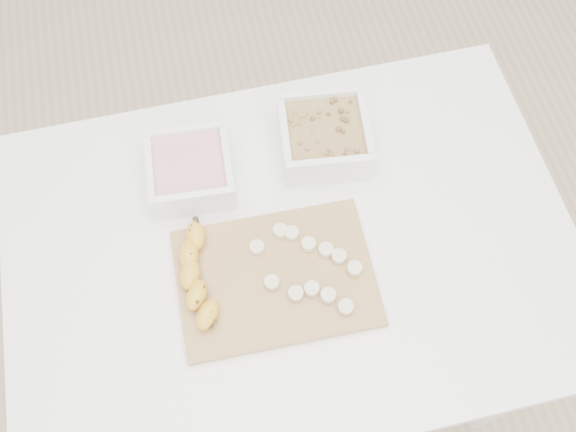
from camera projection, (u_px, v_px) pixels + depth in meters
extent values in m
plane|color=#C6AD89|center=(290.00, 352.00, 1.80)|extent=(3.50, 3.50, 0.00)
cube|color=white|center=(292.00, 250.00, 1.14)|extent=(1.00, 0.70, 0.04)
cylinder|color=white|center=(517.00, 394.00, 1.40)|extent=(0.05, 0.05, 0.71)
cylinder|color=white|center=(88.00, 241.00, 1.56)|extent=(0.05, 0.05, 0.71)
cylinder|color=white|center=(432.00, 170.00, 1.65)|extent=(0.05, 0.05, 0.71)
cube|color=white|center=(191.00, 170.00, 1.15)|extent=(0.16, 0.16, 0.07)
cube|color=pink|center=(190.00, 170.00, 1.15)|extent=(0.13, 0.13, 0.04)
cube|color=white|center=(324.00, 137.00, 1.18)|extent=(0.18, 0.18, 0.07)
cube|color=olive|center=(324.00, 136.00, 1.18)|extent=(0.15, 0.15, 0.04)
cube|color=#A77C46|center=(276.00, 278.00, 1.09)|extent=(0.34, 0.25, 0.01)
cylinder|color=beige|center=(257.00, 247.00, 1.10)|extent=(0.03, 0.03, 0.01)
cylinder|color=beige|center=(280.00, 231.00, 1.11)|extent=(0.03, 0.03, 0.01)
cylinder|color=beige|center=(292.00, 233.00, 1.11)|extent=(0.03, 0.03, 0.01)
cylinder|color=beige|center=(308.00, 244.00, 1.10)|extent=(0.03, 0.03, 0.01)
cylinder|color=beige|center=(326.00, 250.00, 1.10)|extent=(0.03, 0.03, 0.01)
cylinder|color=beige|center=(339.00, 256.00, 1.09)|extent=(0.03, 0.03, 0.01)
cylinder|color=beige|center=(355.00, 268.00, 1.08)|extent=(0.03, 0.03, 0.01)
cylinder|color=beige|center=(272.00, 282.00, 1.07)|extent=(0.03, 0.03, 0.01)
cylinder|color=beige|center=(296.00, 293.00, 1.06)|extent=(0.03, 0.03, 0.01)
cylinder|color=beige|center=(312.00, 289.00, 1.06)|extent=(0.03, 0.03, 0.01)
cylinder|color=beige|center=(328.00, 295.00, 1.06)|extent=(0.03, 0.03, 0.01)
cylinder|color=beige|center=(346.00, 307.00, 1.05)|extent=(0.03, 0.03, 0.01)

